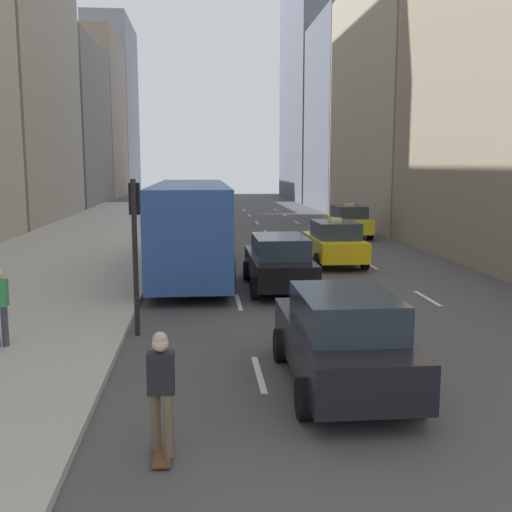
% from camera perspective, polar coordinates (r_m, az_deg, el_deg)
% --- Properties ---
extents(sidewalk_left, '(8.00, 66.00, 0.15)m').
position_cam_1_polar(sidewalk_left, '(30.56, -16.11, 1.10)').
color(sidewalk_left, '#ADAAA3').
rests_on(sidewalk_left, ground).
extents(lane_markings, '(5.72, 56.00, 0.01)m').
position_cam_1_polar(lane_markings, '(26.35, 3.15, 0.12)').
color(lane_markings, white).
rests_on(lane_markings, ground).
extents(building_row_left, '(6.00, 98.47, 30.72)m').
position_cam_1_polar(building_row_left, '(53.93, -19.77, 16.37)').
color(building_row_left, gray).
rests_on(building_row_left, ground).
extents(taxi_lead, '(2.02, 4.40, 1.87)m').
position_cam_1_polar(taxi_lead, '(33.23, 8.74, 3.32)').
color(taxi_lead, yellow).
rests_on(taxi_lead, ground).
extents(taxi_second, '(2.02, 4.40, 1.87)m').
position_cam_1_polar(taxi_second, '(23.88, 7.44, 1.29)').
color(taxi_second, yellow).
rests_on(taxi_second, ground).
extents(sedan_black_near, '(2.02, 4.85, 1.72)m').
position_cam_1_polar(sedan_black_near, '(18.96, 2.20, -0.55)').
color(sedan_black_near, black).
rests_on(sedan_black_near, ground).
extents(sedan_silver_behind, '(2.02, 4.54, 1.74)m').
position_cam_1_polar(sedan_silver_behind, '(10.76, 8.19, -7.73)').
color(sedan_silver_behind, black).
rests_on(sedan_silver_behind, ground).
extents(city_bus, '(2.80, 11.61, 3.25)m').
position_cam_1_polar(city_bus, '(22.01, -6.23, 3.07)').
color(city_bus, '#2D519E').
rests_on(city_bus, ground).
extents(skateboarder, '(0.36, 0.80, 1.75)m').
position_cam_1_polar(skateboarder, '(8.23, -9.01, -12.38)').
color(skateboarder, brown).
rests_on(skateboarder, ground).
extents(traffic_light_pole, '(0.24, 0.42, 3.60)m').
position_cam_1_polar(traffic_light_pole, '(13.90, -11.46, 2.30)').
color(traffic_light_pole, black).
rests_on(traffic_light_pole, ground).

